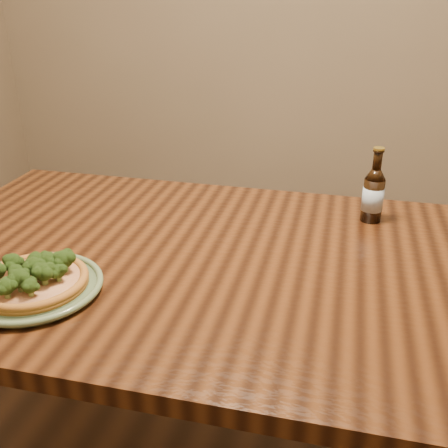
% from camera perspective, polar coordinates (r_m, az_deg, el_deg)
% --- Properties ---
extents(table, '(1.60, 0.90, 0.75)m').
position_cam_1_polar(table, '(1.24, 1.43, -7.62)').
color(table, '#40200D').
rests_on(table, ground).
extents(plate, '(0.28, 0.28, 0.02)m').
position_cam_1_polar(plate, '(1.13, -19.99, -6.46)').
color(plate, '#5A6E4C').
rests_on(plate, table).
extents(pizza, '(0.22, 0.22, 0.06)m').
position_cam_1_polar(pizza, '(1.12, -20.13, -5.60)').
color(pizza, '#9C6223').
rests_on(pizza, plate).
extents(beer_bottle, '(0.05, 0.05, 0.20)m').
position_cam_1_polar(beer_bottle, '(1.40, 15.93, 3.12)').
color(beer_bottle, black).
rests_on(beer_bottle, table).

